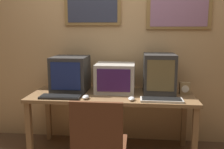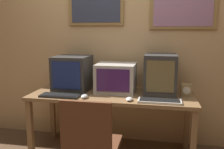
{
  "view_description": "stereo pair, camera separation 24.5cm",
  "coord_description": "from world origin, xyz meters",
  "px_view_note": "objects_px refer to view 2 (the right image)",
  "views": [
    {
      "loc": [
        0.27,
        -1.75,
        1.4
      ],
      "look_at": [
        0.0,
        0.91,
        0.92
      ],
      "focal_mm": 40.0,
      "sensor_mm": 36.0,
      "label": 1
    },
    {
      "loc": [
        0.51,
        -1.71,
        1.4
      ],
      "look_at": [
        0.0,
        0.91,
        0.92
      ],
      "focal_mm": 40.0,
      "sensor_mm": 36.0,
      "label": 2
    }
  ],
  "objects_px": {
    "monitor_left": "(72,73)",
    "mouse_far_corner": "(129,99)",
    "monitor_center": "(116,78)",
    "mouse_near_keyboard": "(84,96)",
    "monitor_right": "(160,74)",
    "desk_clock": "(186,90)",
    "keyboard_side": "(160,101)",
    "keyboard_main": "(60,95)"
  },
  "relations": [
    {
      "from": "monitor_left",
      "to": "mouse_far_corner",
      "type": "xyz_separation_m",
      "value": [
        0.71,
        -0.34,
        -0.18
      ]
    },
    {
      "from": "monitor_center",
      "to": "mouse_near_keyboard",
      "type": "height_order",
      "value": "monitor_center"
    },
    {
      "from": "monitor_left",
      "to": "monitor_right",
      "type": "distance_m",
      "value": 1.01
    },
    {
      "from": "monitor_center",
      "to": "desk_clock",
      "type": "bearing_deg",
      "value": -3.2
    },
    {
      "from": "monitor_left",
      "to": "mouse_near_keyboard",
      "type": "bearing_deg",
      "value": -53.87
    },
    {
      "from": "mouse_far_corner",
      "to": "keyboard_side",
      "type": "bearing_deg",
      "value": 1.21
    },
    {
      "from": "monitor_left",
      "to": "mouse_near_keyboard",
      "type": "xyz_separation_m",
      "value": [
        0.24,
        -0.33,
        -0.18
      ]
    },
    {
      "from": "monitor_left",
      "to": "monitor_center",
      "type": "height_order",
      "value": "monitor_left"
    },
    {
      "from": "monitor_left",
      "to": "monitor_right",
      "type": "relative_size",
      "value": 0.94
    },
    {
      "from": "desk_clock",
      "to": "keyboard_side",
      "type": "bearing_deg",
      "value": -133.02
    },
    {
      "from": "monitor_left",
      "to": "keyboard_main",
      "type": "distance_m",
      "value": 0.37
    },
    {
      "from": "desk_clock",
      "to": "monitor_center",
      "type": "bearing_deg",
      "value": 176.8
    },
    {
      "from": "monitor_right",
      "to": "mouse_near_keyboard",
      "type": "xyz_separation_m",
      "value": [
        -0.76,
        -0.36,
        -0.2
      ]
    },
    {
      "from": "keyboard_side",
      "to": "monitor_left",
      "type": "bearing_deg",
      "value": 161.74
    },
    {
      "from": "keyboard_side",
      "to": "mouse_far_corner",
      "type": "relative_size",
      "value": 3.8
    },
    {
      "from": "keyboard_side",
      "to": "mouse_far_corner",
      "type": "height_order",
      "value": "mouse_far_corner"
    },
    {
      "from": "monitor_right",
      "to": "keyboard_main",
      "type": "xyz_separation_m",
      "value": [
        -1.04,
        -0.34,
        -0.21
      ]
    },
    {
      "from": "desk_clock",
      "to": "keyboard_main",
      "type": "bearing_deg",
      "value": -167.77
    },
    {
      "from": "monitor_center",
      "to": "desk_clock",
      "type": "xyz_separation_m",
      "value": [
        0.77,
        -0.04,
        -0.1
      ]
    },
    {
      "from": "monitor_left",
      "to": "mouse_far_corner",
      "type": "distance_m",
      "value": 0.81
    },
    {
      "from": "keyboard_side",
      "to": "mouse_far_corner",
      "type": "bearing_deg",
      "value": -178.79
    },
    {
      "from": "monitor_right",
      "to": "keyboard_main",
      "type": "relative_size",
      "value": 1.03
    },
    {
      "from": "monitor_center",
      "to": "mouse_near_keyboard",
      "type": "relative_size",
      "value": 4.02
    },
    {
      "from": "monitor_left",
      "to": "desk_clock",
      "type": "height_order",
      "value": "monitor_left"
    },
    {
      "from": "monitor_left",
      "to": "monitor_center",
      "type": "distance_m",
      "value": 0.52
    },
    {
      "from": "monitor_left",
      "to": "keyboard_main",
      "type": "xyz_separation_m",
      "value": [
        -0.03,
        -0.32,
        -0.19
      ]
    },
    {
      "from": "mouse_far_corner",
      "to": "desk_clock",
      "type": "xyz_separation_m",
      "value": [
        0.57,
        0.3,
        0.05
      ]
    },
    {
      "from": "monitor_center",
      "to": "monitor_right",
      "type": "distance_m",
      "value": 0.5
    },
    {
      "from": "monitor_center",
      "to": "keyboard_main",
      "type": "xyz_separation_m",
      "value": [
        -0.54,
        -0.33,
        -0.15
      ]
    },
    {
      "from": "desk_clock",
      "to": "mouse_near_keyboard",
      "type": "bearing_deg",
      "value": -164.06
    },
    {
      "from": "desk_clock",
      "to": "mouse_far_corner",
      "type": "bearing_deg",
      "value": -152.2
    },
    {
      "from": "keyboard_main",
      "to": "mouse_far_corner",
      "type": "distance_m",
      "value": 0.74
    },
    {
      "from": "monitor_right",
      "to": "keyboard_main",
      "type": "height_order",
      "value": "monitor_right"
    },
    {
      "from": "monitor_right",
      "to": "keyboard_side",
      "type": "xyz_separation_m",
      "value": [
        0.0,
        -0.36,
        -0.21
      ]
    },
    {
      "from": "mouse_far_corner",
      "to": "keyboard_main",
      "type": "bearing_deg",
      "value": 178.58
    },
    {
      "from": "keyboard_main",
      "to": "mouse_near_keyboard",
      "type": "bearing_deg",
      "value": -2.77
    },
    {
      "from": "keyboard_main",
      "to": "mouse_far_corner",
      "type": "bearing_deg",
      "value": -1.42
    },
    {
      "from": "monitor_right",
      "to": "mouse_near_keyboard",
      "type": "relative_size",
      "value": 4.02
    },
    {
      "from": "mouse_near_keyboard",
      "to": "desk_clock",
      "type": "xyz_separation_m",
      "value": [
        1.04,
        0.3,
        0.05
      ]
    },
    {
      "from": "monitor_right",
      "to": "keyboard_side",
      "type": "relative_size",
      "value": 1.04
    },
    {
      "from": "monitor_center",
      "to": "monitor_right",
      "type": "xyz_separation_m",
      "value": [
        0.49,
        0.02,
        0.06
      ]
    },
    {
      "from": "keyboard_side",
      "to": "mouse_near_keyboard",
      "type": "distance_m",
      "value": 0.77
    }
  ]
}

